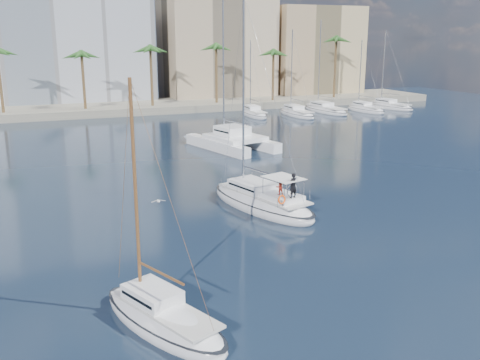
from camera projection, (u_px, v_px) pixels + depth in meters
name	position (u px, v px, depth m)	size (l,w,h in m)	color
ground	(261.00, 226.00, 34.94)	(160.00, 160.00, 0.00)	black
quay	(111.00, 108.00, 89.40)	(120.00, 14.00, 1.20)	gray
building_modern	(25.00, 26.00, 92.33)	(42.00, 16.00, 28.00)	silver
building_beige	(216.00, 49.00, 103.05)	(20.00, 14.00, 20.00)	tan
building_tan_right	(312.00, 53.00, 108.80)	(18.00, 12.00, 18.00)	tan
palm_centre	(112.00, 49.00, 83.33)	(3.60, 3.60, 12.30)	brown
palm_right	(304.00, 48.00, 95.71)	(3.60, 3.60, 12.30)	brown
main_sloop	(262.00, 201.00, 38.57)	(5.94, 11.05, 15.65)	white
small_sloop	(163.00, 318.00, 22.65)	(5.17, 8.02, 11.04)	white
catamaran	(233.00, 138.00, 59.45)	(7.93, 11.84, 15.94)	white
seagull	(158.00, 201.00, 39.19)	(1.09, 0.47, 0.20)	silver
moored_yacht_a	(254.00, 116.00, 84.30)	(2.72, 9.35, 11.90)	white
moored_yacht_b	(297.00, 116.00, 84.87)	(3.14, 10.78, 13.72)	white
moored_yacht_c	(326.00, 112.00, 89.03)	(3.55, 12.21, 15.54)	white
moored_yacht_d	(365.00, 112.00, 89.61)	(2.72, 9.35, 11.90)	white
moored_yacht_e	(390.00, 108.00, 93.76)	(3.14, 10.78, 13.72)	white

